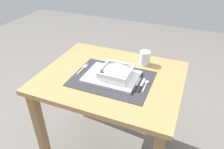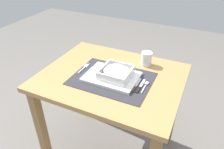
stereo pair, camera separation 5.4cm
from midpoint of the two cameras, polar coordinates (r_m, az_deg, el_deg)
The scene contains 9 objects.
dining_table at distance 1.35m, azimuth 1.00°, elevation -4.38°, with size 0.84×0.67×0.71m.
placemat at distance 1.25m, azimuth 1.23°, elevation -1.11°, with size 0.46×0.34×0.00m, color #2D2D33.
serving_plate at distance 1.25m, azimuth 1.15°, elevation -0.59°, with size 0.31×0.22×0.02m, color white.
porridge_bowl at distance 1.23m, azimuth 2.32°, elevation 0.39°, with size 0.17×0.17×0.05m.
fork at distance 1.36m, azimuth -6.17°, elevation 1.98°, with size 0.02×0.13×0.00m.
spoon at distance 1.21m, azimuth 10.34°, elevation -2.66°, with size 0.02×0.11×0.01m.
butter_knife at distance 1.19m, azimuth 8.83°, elevation -3.29°, with size 0.01×0.14×0.01m.
bread_knife at distance 1.19m, azimuth 7.62°, elevation -3.03°, with size 0.01×0.14×0.01m.
drinking_glass at distance 1.39m, azimuth 10.26°, elevation 4.00°, with size 0.07×0.07×0.09m.
Camera 2 is at (0.46, -0.97, 1.41)m, focal length 34.20 mm.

